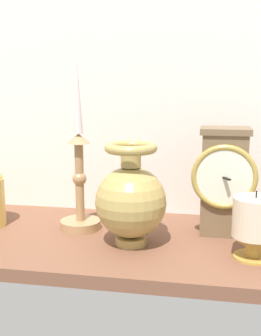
{
  "coord_description": "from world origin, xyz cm",
  "views": [
    {
      "loc": [
        10.89,
        -79.96,
        30.36
      ],
      "look_at": [
        -3.72,
        0.0,
        14.0
      ],
      "focal_mm": 46.53,
      "sensor_mm": 36.0,
      "label": 1
    }
  ],
  "objects_px": {
    "brass_vase_bulbous": "(131,199)",
    "pillar_candle_front": "(255,223)",
    "candlestick_tall_left": "(80,178)",
    "mantel_clock": "(224,180)"
  },
  "relations": [
    {
      "from": "candlestick_tall_left",
      "to": "pillar_candle_front",
      "type": "height_order",
      "value": "candlestick_tall_left"
    },
    {
      "from": "candlestick_tall_left",
      "to": "pillar_candle_front",
      "type": "bearing_deg",
      "value": -15.53
    },
    {
      "from": "candlestick_tall_left",
      "to": "mantel_clock",
      "type": "bearing_deg",
      "value": 4.22
    },
    {
      "from": "candlestick_tall_left",
      "to": "brass_vase_bulbous",
      "type": "relative_size",
      "value": 1.81
    },
    {
      "from": "brass_vase_bulbous",
      "to": "pillar_candle_front",
      "type": "bearing_deg",
      "value": -6.66
    },
    {
      "from": "mantel_clock",
      "to": "pillar_candle_front",
      "type": "bearing_deg",
      "value": -66.16
    },
    {
      "from": "mantel_clock",
      "to": "candlestick_tall_left",
      "type": "bearing_deg",
      "value": -175.78
    },
    {
      "from": "mantel_clock",
      "to": "candlestick_tall_left",
      "type": "height_order",
      "value": "candlestick_tall_left"
    },
    {
      "from": "mantel_clock",
      "to": "brass_vase_bulbous",
      "type": "bearing_deg",
      "value": -152.05
    },
    {
      "from": "mantel_clock",
      "to": "brass_vase_bulbous",
      "type": "height_order",
      "value": "mantel_clock"
    }
  ]
}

